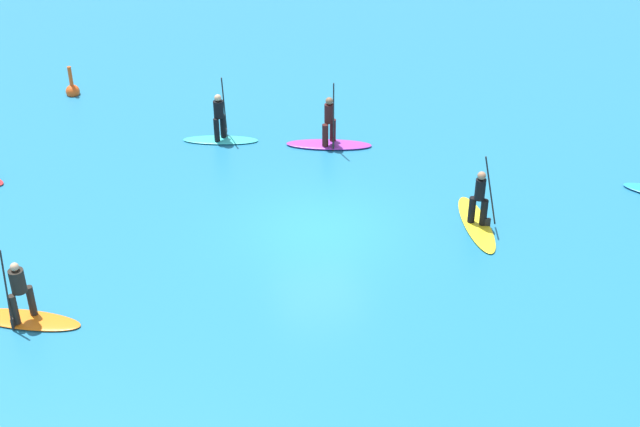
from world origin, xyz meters
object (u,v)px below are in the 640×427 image
object	(u,v)px
surfer_on_orange_board	(23,306)
surfer_on_yellow_board	(478,213)
marker_buoy	(73,90)
surfer_on_purple_board	(329,135)
surfer_on_teal_board	(220,128)

from	to	relation	value
surfer_on_orange_board	surfer_on_yellow_board	size ratio (longest dim) A/B	0.91
surfer_on_orange_board	marker_buoy	size ratio (longest dim) A/B	2.29
surfer_on_purple_board	surfer_on_teal_board	world-z (taller)	surfer_on_purple_board
surfer_on_orange_board	surfer_on_teal_board	bearing A→B (deg)	-101.56
surfer_on_orange_board	surfer_on_purple_board	distance (m)	11.69
surfer_on_yellow_board	surfer_on_teal_board	distance (m)	9.26
marker_buoy	surfer_on_purple_board	bearing A→B (deg)	-40.93
surfer_on_orange_board	surfer_on_purple_board	xyz separation A→B (m)	(9.72, 6.49, -0.07)
surfer_on_teal_board	surfer_on_yellow_board	bearing A→B (deg)	-32.29
surfer_on_yellow_board	surfer_on_teal_board	bearing A→B (deg)	-130.52
surfer_on_teal_board	surfer_on_purple_board	bearing A→B (deg)	-4.00
surfer_on_purple_board	surfer_on_teal_board	bearing A→B (deg)	177.14
surfer_on_yellow_board	surfer_on_teal_board	world-z (taller)	surfer_on_yellow_board
surfer_on_purple_board	surfer_on_yellow_board	world-z (taller)	surfer_on_purple_board
surfer_on_teal_board	marker_buoy	size ratio (longest dim) A/B	2.10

